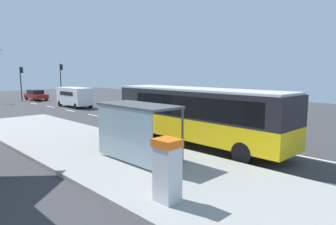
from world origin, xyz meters
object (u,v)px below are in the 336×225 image
Objects in this scene: white_van at (74,96)px; ticket_machine at (167,170)px; recycling_bin_yellow at (147,137)px; bus at (196,113)px; bus_shelter at (133,118)px; recycling_bin_red at (138,135)px; recycling_bin_blue at (131,133)px; traffic_light_median at (21,78)px; traffic_light_near_side at (61,76)px; sedan_near at (36,95)px.

ticket_machine is at bearing -111.83° from white_van.
bus is at bearing -29.05° from recycling_bin_yellow.
bus_shelter is (1.87, 4.06, 0.93)m from ticket_machine.
recycling_bin_red is 1.00× the size of recycling_bin_blue.
ticket_machine is 0.40× the size of traffic_light_median.
ticket_machine is at bearing -114.76° from bus_shelter.
bus is 2.27× the size of traffic_light_median.
white_van is 11.07m from traffic_light_near_side.
bus reaches higher than white_van.
traffic_light_median is at bearing 98.57° from white_van.
white_van reaches higher than ticket_machine.
traffic_light_near_side is at bearing 72.32° from white_van.
traffic_light_median is 1.22× the size of bus_shelter.
bus is 22.19m from white_van.
traffic_light_median reaches higher than ticket_machine.
bus_shelter is at bearing -133.08° from recycling_bin_red.
recycling_bin_yellow is at bearing 36.98° from bus_shelter.
traffic_light_median is (4.60, 30.99, 2.60)m from recycling_bin_blue.
white_van is 20.77m from recycling_bin_red.
bus is at bearing -39.92° from recycling_bin_red.
ticket_machine is 2.04× the size of recycling_bin_blue.
recycling_bin_yellow is at bearing -101.31° from sedan_near.
bus is at bearing -48.19° from recycling_bin_blue.
sedan_near is at bearing 78.44° from recycling_bin_red.
white_van is 20.11m from recycling_bin_blue.
traffic_light_near_side is (9.70, 29.39, 2.87)m from recycling_bin_blue.
recycling_bin_yellow is at bearing -90.00° from recycling_bin_blue.
recycling_bin_yellow is 0.19× the size of traffic_light_median.
traffic_light_near_side is at bearing 69.32° from ticket_machine.
recycling_bin_red is (0.00, 0.70, 0.00)m from recycling_bin_yellow.
ticket_machine is 2.04× the size of recycling_bin_red.
recycling_bin_yellow is 0.18× the size of traffic_light_near_side.
white_van is at bearing -107.68° from traffic_light_near_side.
bus is 5.71× the size of ticket_machine.
sedan_near is at bearing 74.52° from ticket_machine.
traffic_light_near_side reaches higher than bus_shelter.
ticket_machine is (-6.57, -4.34, -0.67)m from bus.
recycling_bin_blue is (-6.50, -31.08, -0.14)m from sedan_near.
sedan_near reaches higher than recycling_bin_blue.
ticket_machine is 8.23m from recycling_bin_blue.
recycling_bin_blue is at bearing 90.00° from recycling_bin_red.
recycling_bin_blue is (-6.40, -19.05, -0.69)m from white_van.
bus_shelter reaches higher than recycling_bin_blue.
recycling_bin_red is at bearing 46.92° from bus_shelter.
bus is 33.01m from traffic_light_near_side.
sedan_near is at bearing 89.53° from white_van.
sedan_near reaches higher than recycling_bin_yellow.
bus is 34.11m from sedan_near.
white_van is 23.75m from bus_shelter.
recycling_bin_yellow is (4.09, 5.73, -0.52)m from ticket_machine.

